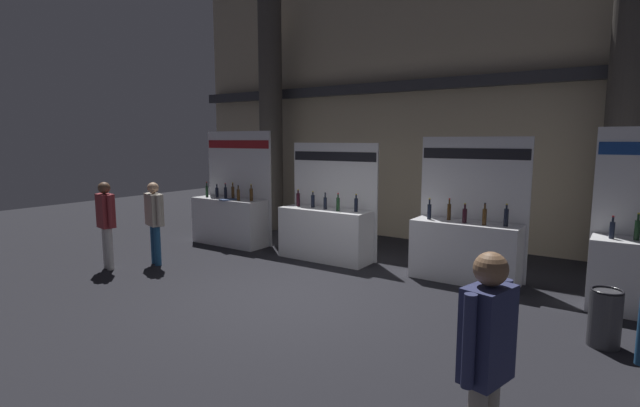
# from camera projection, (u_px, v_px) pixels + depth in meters

# --- Properties ---
(ground_plane) EXTENTS (26.80, 26.80, 0.00)m
(ground_plane) POSITION_uv_depth(u_px,v_px,m) (298.00, 297.00, 7.08)
(ground_plane) COLOR black
(hall_colonnade) EXTENTS (13.40, 1.30, 6.51)m
(hall_colonnade) POSITION_uv_depth(u_px,v_px,m) (423.00, 102.00, 10.58)
(hall_colonnade) COLOR tan
(hall_colonnade) RESTS_ON ground_plane
(exhibitor_booth_0) EXTENTS (1.91, 0.74, 2.56)m
(exhibitor_booth_0) POSITION_uv_depth(u_px,v_px,m) (231.00, 216.00, 10.61)
(exhibitor_booth_0) COLOR white
(exhibitor_booth_0) RESTS_ON ground_plane
(exhibitor_booth_1) EXTENTS (1.96, 0.66, 2.31)m
(exhibitor_booth_1) POSITION_uv_depth(u_px,v_px,m) (326.00, 229.00, 9.25)
(exhibitor_booth_1) COLOR white
(exhibitor_booth_1) RESTS_ON ground_plane
(exhibitor_booth_2) EXTENTS (1.84, 0.66, 2.42)m
(exhibitor_booth_2) POSITION_uv_depth(u_px,v_px,m) (466.00, 245.00, 7.84)
(exhibitor_booth_2) COLOR white
(exhibitor_booth_2) RESTS_ON ground_plane
(trash_bin) EXTENTS (0.35, 0.35, 0.68)m
(trash_bin) POSITION_uv_depth(u_px,v_px,m) (605.00, 318.00, 5.36)
(trash_bin) COLOR #38383D
(trash_bin) RESTS_ON ground_plane
(visitor_0) EXTENTS (0.59, 0.35, 1.58)m
(visitor_0) POSITION_uv_depth(u_px,v_px,m) (154.00, 216.00, 8.81)
(visitor_0) COLOR navy
(visitor_0) RESTS_ON ground_plane
(visitor_1) EXTENTS (0.31, 0.51, 1.67)m
(visitor_1) POSITION_uv_depth(u_px,v_px,m) (486.00, 354.00, 3.04)
(visitor_1) COLOR #ADA393
(visitor_1) RESTS_ON ground_plane
(visitor_4) EXTENTS (0.51, 0.29, 1.61)m
(visitor_4) POSITION_uv_depth(u_px,v_px,m) (106.00, 218.00, 8.49)
(visitor_4) COLOR silver
(visitor_4) RESTS_ON ground_plane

